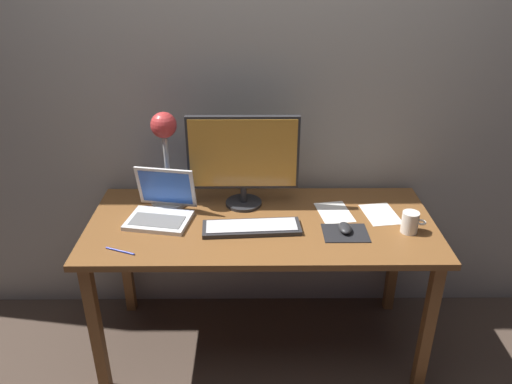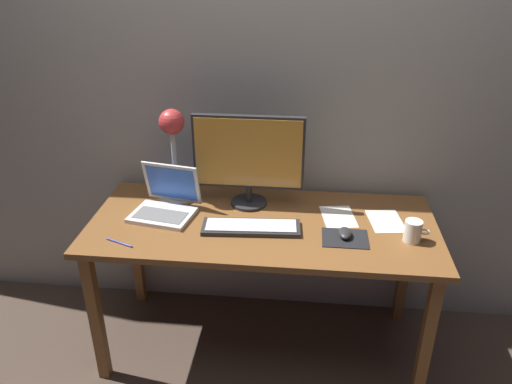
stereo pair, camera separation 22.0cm
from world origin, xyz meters
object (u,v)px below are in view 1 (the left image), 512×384
(monitor, at_px, (243,157))
(keyboard_main, at_px, (252,227))
(coffee_mug, at_px, (410,222))
(laptop, at_px, (162,205))
(mouse, at_px, (345,228))
(pen, at_px, (120,251))
(desk_lamp, at_px, (165,145))

(monitor, xyz_separation_m, keyboard_main, (0.04, -0.24, -0.24))
(coffee_mug, bearing_deg, laptop, 172.55)
(monitor, height_order, keyboard_main, monitor)
(keyboard_main, height_order, laptop, laptop)
(mouse, height_order, coffee_mug, coffee_mug)
(monitor, relative_size, pen, 3.77)
(desk_lamp, distance_m, coffee_mug, 1.18)
(pen, bearing_deg, mouse, 9.06)
(coffee_mug, bearing_deg, keyboard_main, 178.18)
(laptop, relative_size, mouse, 3.37)
(monitor, relative_size, desk_lamp, 1.14)
(desk_lamp, height_order, mouse, desk_lamp)
(pen, bearing_deg, keyboard_main, 17.59)
(mouse, relative_size, pen, 0.69)
(keyboard_main, bearing_deg, pen, -162.41)
(keyboard_main, distance_m, mouse, 0.42)
(monitor, height_order, pen, monitor)
(keyboard_main, height_order, coffee_mug, coffee_mug)
(mouse, bearing_deg, coffee_mug, -0.39)
(coffee_mug, bearing_deg, pen, -173.08)
(desk_lamp, xyz_separation_m, coffee_mug, (1.11, -0.29, -0.26))
(desk_lamp, bearing_deg, mouse, -19.41)
(desk_lamp, height_order, pen, desk_lamp)
(mouse, distance_m, coffee_mug, 0.29)
(monitor, relative_size, mouse, 5.50)
(keyboard_main, distance_m, pen, 0.58)
(keyboard_main, height_order, desk_lamp, desk_lamp)
(laptop, relative_size, pen, 2.31)
(desk_lamp, bearing_deg, pen, -108.13)
(coffee_mug, height_order, pen, coffee_mug)
(laptop, bearing_deg, mouse, -9.85)
(keyboard_main, relative_size, coffee_mug, 4.08)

